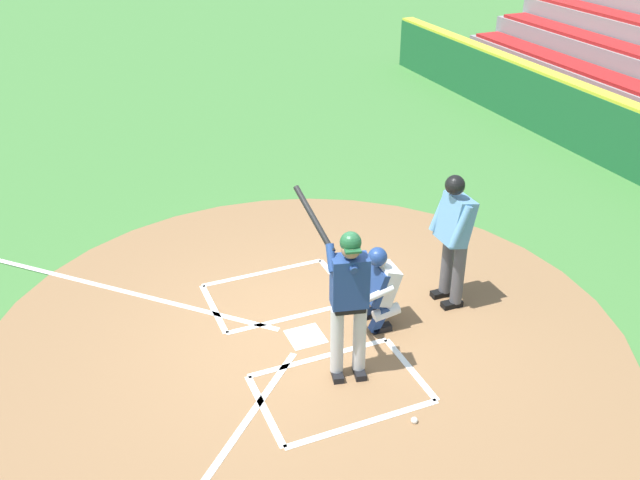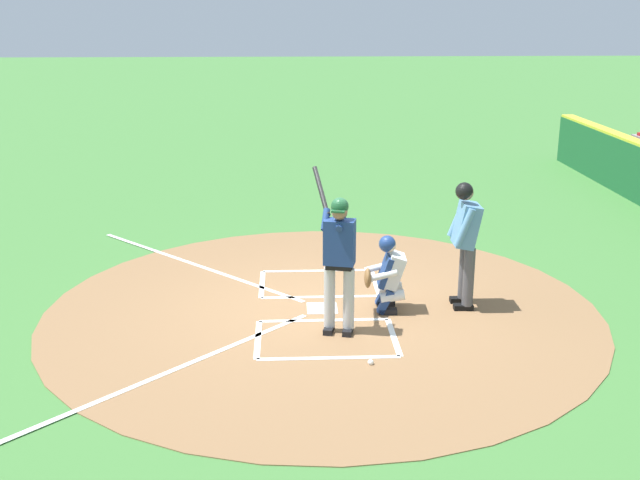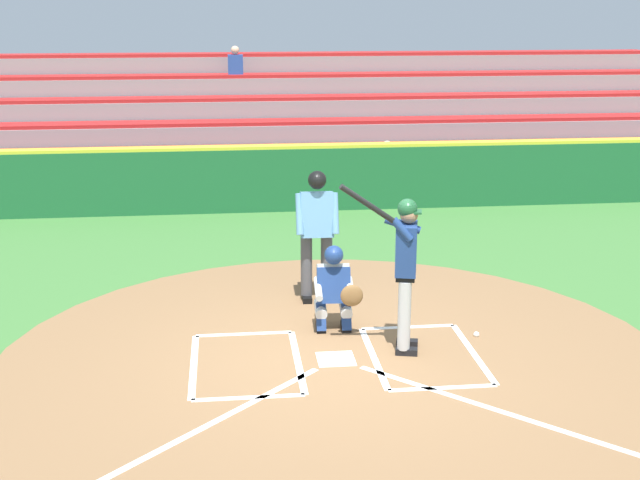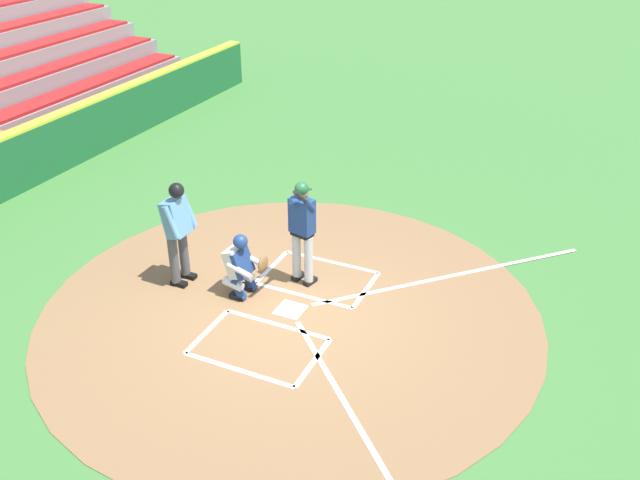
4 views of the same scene
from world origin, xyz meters
name	(u,v)px [view 1 (image 1 of 4)]	position (x,y,z in m)	size (l,w,h in m)	color
ground_plane	(306,337)	(0.00, 0.00, 0.00)	(120.00, 120.00, 0.00)	#427A38
dirt_circle	(306,337)	(0.00, 0.00, 0.01)	(8.00, 8.00, 0.01)	olive
home_plate_and_chalk	(238,354)	(0.00, 0.88, 0.01)	(7.93, 4.91, 0.01)	white
batter	(348,295)	(-0.83, -0.18, 1.10)	(1.05, 0.55, 2.13)	#BCBCBC
catcher	(378,286)	(-0.10, -0.93, 0.59)	(0.59, 0.62, 1.13)	black
plate_umpire	(454,232)	(0.00, -2.05, 1.08)	(0.58, 0.41, 1.86)	#4C4C51
baseball	(414,420)	(-1.84, -0.51, 0.04)	(0.07, 0.07, 0.07)	white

